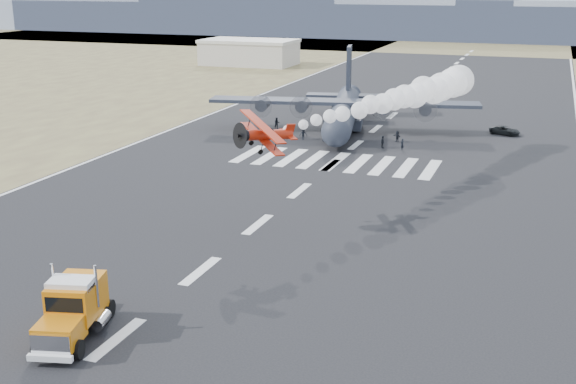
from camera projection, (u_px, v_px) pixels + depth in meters
The scene contains 21 objects.
ground at pixel (117, 339), 46.40m from camera, with size 500.00×500.00×0.00m, color black.
scrub_far at pixel (480, 44), 253.64m from camera, with size 500.00×80.00×0.00m, color brown.
runway_markings at pixel (356, 145), 100.46m from camera, with size 60.00×260.00×0.01m, color silver, non-canonical shape.
ridge_seg_a at pixel (66, 13), 342.70m from camera, with size 150.00×50.00×13.00m, color gray.
ridge_seg_b at pixel (188, 13), 321.12m from camera, with size 150.00×50.00×15.00m, color gray.
ridge_seg_c at pixel (328, 13), 299.55m from camera, with size 150.00×50.00×17.00m, color gray.
ridge_seg_d at pixel (489, 21), 278.82m from camera, with size 150.00×50.00×13.00m, color gray.
hangar_left at pixel (249, 52), 193.11m from camera, with size 24.50×14.50×6.70m.
semi_truck at pixel (74, 308), 46.29m from camera, with size 4.71×9.08×3.99m.
aerobatic_biplane at pixel (265, 135), 64.32m from camera, with size 6.16×6.03×3.47m.
smoke_trail at pixel (430, 89), 88.76m from camera, with size 13.68×38.13×4.06m.
transport_aircraft at pixel (344, 110), 110.16m from camera, with size 40.25×32.94×11.67m.
support_vehicle at pixel (505, 130), 107.05m from camera, with size 2.03×4.41×1.22m, color black.
crew_a at pixel (290, 132), 104.53m from camera, with size 0.64×0.53×1.75m, color black.
crew_b at pixel (335, 136), 102.09m from camera, with size 0.84×0.52×1.72m, color black.
crew_c at pixel (303, 134), 103.55m from camera, with size 1.12×0.52×1.73m, color black.
crew_d at pixel (383, 142), 98.43m from camera, with size 0.99×0.51×1.69m, color black.
crew_e at pixel (324, 136), 102.38m from camera, with size 0.77×0.47×1.58m, color black.
crew_f at pixel (397, 136), 102.22m from camera, with size 1.46×0.47×1.57m, color black.
crew_g at pixel (402, 144), 97.34m from camera, with size 0.57×0.47×1.56m, color black.
crew_h at pixel (277, 123), 111.20m from camera, with size 0.84×0.52×1.73m, color black.
Camera 1 is at (24.66, -35.50, 22.27)m, focal length 45.00 mm.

